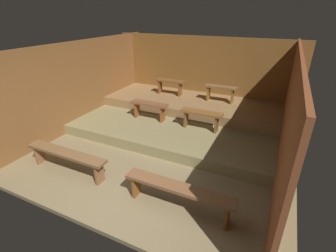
{
  "coord_description": "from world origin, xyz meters",
  "views": [
    {
      "loc": [
        2.29,
        -2.27,
        2.89
      ],
      "look_at": [
        0.1,
        2.36,
        0.45
      ],
      "focal_mm": 26.02,
      "sensor_mm": 36.0,
      "label": 1
    }
  ],
  "objects_px": {
    "bench_floor_right": "(178,191)",
    "bench_middle_left": "(170,84)",
    "bench_floor_left": "(66,156)",
    "bench_lower_left": "(149,107)",
    "bench_lower_right": "(201,116)",
    "bench_middle_right": "(221,90)"
  },
  "relations": [
    {
      "from": "bench_lower_right",
      "to": "bench_middle_left",
      "type": "height_order",
      "value": "bench_middle_left"
    },
    {
      "from": "bench_floor_right",
      "to": "bench_lower_right",
      "type": "xyz_separation_m",
      "value": [
        -0.45,
        2.46,
        0.22
      ]
    },
    {
      "from": "bench_floor_right",
      "to": "bench_middle_left",
      "type": "relative_size",
      "value": 1.96
    },
    {
      "from": "bench_floor_left",
      "to": "bench_middle_left",
      "type": "xyz_separation_m",
      "value": [
        0.38,
        3.92,
        0.47
      ]
    },
    {
      "from": "bench_floor_left",
      "to": "bench_lower_right",
      "type": "height_order",
      "value": "bench_lower_right"
    },
    {
      "from": "bench_lower_left",
      "to": "bench_middle_left",
      "type": "xyz_separation_m",
      "value": [
        -0.08,
        1.46,
        0.24
      ]
    },
    {
      "from": "bench_floor_right",
      "to": "bench_floor_left",
      "type": "bearing_deg",
      "value": 180.0
    },
    {
      "from": "bench_lower_left",
      "to": "bench_floor_right",
      "type": "bearing_deg",
      "value": -52.53
    },
    {
      "from": "bench_lower_left",
      "to": "bench_middle_right",
      "type": "bearing_deg",
      "value": 44.03
    },
    {
      "from": "bench_middle_left",
      "to": "bench_middle_right",
      "type": "height_order",
      "value": "same"
    },
    {
      "from": "bench_floor_left",
      "to": "bench_middle_right",
      "type": "bearing_deg",
      "value": 63.4
    },
    {
      "from": "bench_floor_left",
      "to": "bench_middle_left",
      "type": "bearing_deg",
      "value": 84.5
    },
    {
      "from": "bench_lower_right",
      "to": "bench_middle_right",
      "type": "bearing_deg",
      "value": 87.0
    },
    {
      "from": "bench_middle_left",
      "to": "bench_middle_right",
      "type": "bearing_deg",
      "value": 0.0
    },
    {
      "from": "bench_floor_left",
      "to": "bench_floor_right",
      "type": "height_order",
      "value": "same"
    },
    {
      "from": "bench_floor_left",
      "to": "bench_lower_left",
      "type": "bearing_deg",
      "value": 79.55
    },
    {
      "from": "bench_middle_left",
      "to": "bench_lower_right",
      "type": "bearing_deg",
      "value": -44.03
    },
    {
      "from": "bench_middle_left",
      "to": "bench_floor_right",
      "type": "bearing_deg",
      "value": -63.4
    },
    {
      "from": "bench_lower_right",
      "to": "bench_middle_left",
      "type": "bearing_deg",
      "value": 135.97
    },
    {
      "from": "bench_floor_left",
      "to": "bench_middle_right",
      "type": "distance_m",
      "value": 4.41
    },
    {
      "from": "bench_floor_right",
      "to": "bench_lower_left",
      "type": "height_order",
      "value": "bench_lower_left"
    },
    {
      "from": "bench_floor_right",
      "to": "bench_middle_left",
      "type": "height_order",
      "value": "bench_middle_left"
    }
  ]
}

